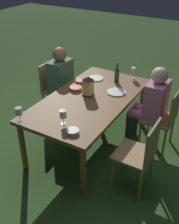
% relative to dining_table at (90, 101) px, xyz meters
% --- Properties ---
extents(ground_plane, '(16.00, 16.00, 0.00)m').
position_rel_dining_table_xyz_m(ground_plane, '(0.00, 0.00, -0.68)').
color(ground_plane, '#385B28').
extents(dining_table, '(1.87, 0.99, 0.73)m').
position_rel_dining_table_xyz_m(dining_table, '(0.00, 0.00, 0.00)').
color(dining_table, brown).
rests_on(dining_table, ground).
extents(chair_side_right_b, '(0.42, 0.40, 0.87)m').
position_rel_dining_table_xyz_m(chair_side_right_b, '(0.42, 0.89, -0.19)').
color(chair_side_right_b, '#9E7A51').
rests_on(chair_side_right_b, ground).
extents(chair_side_left_a, '(0.42, 0.40, 0.87)m').
position_rel_dining_table_xyz_m(chair_side_left_a, '(-0.42, -0.89, -0.19)').
color(chair_side_left_a, '#9E7A51').
rests_on(chair_side_left_a, ground).
extents(person_in_green, '(0.38, 0.47, 1.15)m').
position_rel_dining_table_xyz_m(person_in_green, '(-0.42, -0.69, -0.04)').
color(person_in_green, '#4C7A5B').
rests_on(person_in_green, ground).
extents(chair_side_right_a, '(0.42, 0.40, 0.87)m').
position_rel_dining_table_xyz_m(chair_side_right_a, '(-0.42, 0.89, -0.19)').
color(chair_side_right_a, '#9E7A51').
rests_on(chair_side_right_a, ground).
extents(person_in_pink, '(0.38, 0.47, 1.15)m').
position_rel_dining_table_xyz_m(person_in_pink, '(-0.42, 0.69, -0.04)').
color(person_in_pink, '#C675A3').
rests_on(person_in_pink, ground).
extents(lantern_centerpiece, '(0.15, 0.15, 0.27)m').
position_rel_dining_table_xyz_m(lantern_centerpiece, '(-0.05, -0.05, 0.20)').
color(lantern_centerpiece, black).
rests_on(lantern_centerpiece, dining_table).
extents(green_bottle_on_table, '(0.07, 0.07, 0.29)m').
position_rel_dining_table_xyz_m(green_bottle_on_table, '(-0.60, 0.10, 0.16)').
color(green_bottle_on_table, '#195128').
rests_on(green_bottle_on_table, dining_table).
extents(wine_glass_a, '(0.08, 0.08, 0.17)m').
position_rel_dining_table_xyz_m(wine_glass_a, '(-0.84, 0.25, 0.17)').
color(wine_glass_a, silver).
rests_on(wine_glass_a, dining_table).
extents(wine_glass_b, '(0.08, 0.08, 0.17)m').
position_rel_dining_table_xyz_m(wine_glass_b, '(0.87, -0.40, 0.17)').
color(wine_glass_b, silver).
rests_on(wine_glass_b, dining_table).
extents(wine_glass_c, '(0.08, 0.08, 0.17)m').
position_rel_dining_table_xyz_m(wine_glass_c, '(0.67, 0.06, 0.17)').
color(wine_glass_c, silver).
rests_on(wine_glass_c, dining_table).
extents(plate_a, '(0.25, 0.25, 0.01)m').
position_rel_dining_table_xyz_m(plate_a, '(-0.30, 0.24, 0.06)').
color(plate_a, white).
rests_on(plate_a, dining_table).
extents(plate_b, '(0.22, 0.22, 0.01)m').
position_rel_dining_table_xyz_m(plate_b, '(-0.56, -0.22, 0.06)').
color(plate_b, silver).
rests_on(plate_b, dining_table).
extents(bowl_olives, '(0.14, 0.14, 0.04)m').
position_rel_dining_table_xyz_m(bowl_olives, '(-0.32, -0.34, 0.07)').
color(bowl_olives, '#9E5138').
rests_on(bowl_olives, dining_table).
extents(bowl_bread, '(0.14, 0.14, 0.04)m').
position_rel_dining_table_xyz_m(bowl_bread, '(0.77, 0.24, 0.07)').
color(bowl_bread, silver).
rests_on(bowl_bread, dining_table).
extents(bowl_salad, '(0.16, 0.16, 0.04)m').
position_rel_dining_table_xyz_m(bowl_salad, '(-0.10, -0.27, 0.07)').
color(bowl_salad, '#9E5138').
rests_on(bowl_salad, dining_table).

